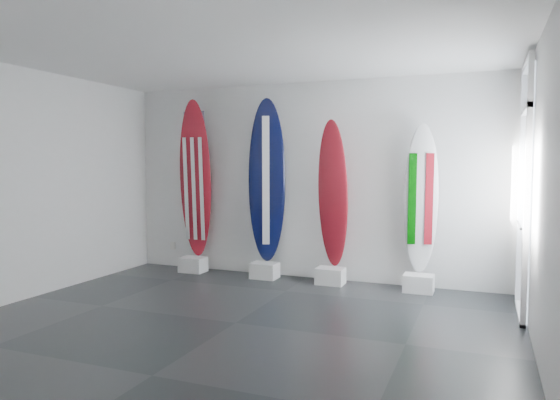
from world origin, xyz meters
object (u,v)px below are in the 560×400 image
at_px(surfboard_usa, 195,179).
at_px(surfboard_swiss, 333,194).
at_px(surfboard_navy, 267,181).
at_px(surfboard_italy, 421,199).

relative_size(surfboard_usa, surfboard_swiss, 1.18).
bearing_deg(surfboard_usa, surfboard_navy, -0.12).
height_order(surfboard_usa, surfboard_navy, surfboard_usa).
relative_size(surfboard_swiss, surfboard_italy, 1.05).
xyz_separation_m(surfboard_navy, surfboard_italy, (2.31, 0.00, -0.23)).
xyz_separation_m(surfboard_usa, surfboard_navy, (1.27, 0.00, -0.02)).
xyz_separation_m(surfboard_usa, surfboard_swiss, (2.32, 0.00, -0.20)).
xyz_separation_m(surfboard_navy, surfboard_swiss, (1.05, 0.00, -0.18)).
height_order(surfboard_usa, surfboard_swiss, surfboard_usa).
bearing_deg(surfboard_italy, surfboard_usa, 167.22).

